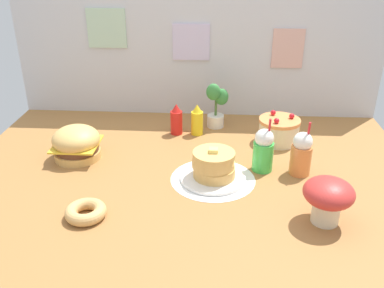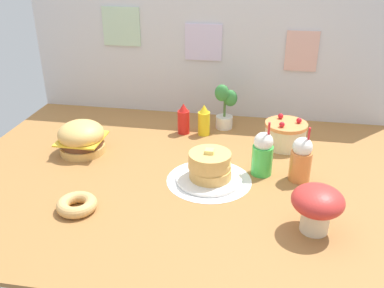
% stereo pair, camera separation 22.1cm
% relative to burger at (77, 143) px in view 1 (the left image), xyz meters
% --- Properties ---
extents(ground_plane, '(2.37, 1.71, 0.02)m').
position_rel_burger_xyz_m(ground_plane, '(0.62, -0.15, -0.10)').
color(ground_plane, '#9E6B38').
extents(back_wall, '(2.37, 0.04, 0.82)m').
position_rel_burger_xyz_m(back_wall, '(0.61, 0.70, 0.32)').
color(back_wall, silver).
rests_on(back_wall, ground_plane).
extents(doily_mat, '(0.42, 0.42, 0.00)m').
position_rel_burger_xyz_m(doily_mat, '(0.74, -0.19, -0.09)').
color(doily_mat, white).
rests_on(doily_mat, ground_plane).
extents(burger, '(0.26, 0.26, 0.18)m').
position_rel_burger_xyz_m(burger, '(0.00, 0.00, 0.00)').
color(burger, '#DBA859').
rests_on(burger, ground_plane).
extents(pancake_stack, '(0.33, 0.33, 0.17)m').
position_rel_burger_xyz_m(pancake_stack, '(0.74, -0.19, -0.02)').
color(pancake_stack, white).
rests_on(pancake_stack, doily_mat).
extents(layer_cake, '(0.24, 0.24, 0.18)m').
position_rel_burger_xyz_m(layer_cake, '(1.12, 0.27, -0.01)').
color(layer_cake, beige).
rests_on(layer_cake, ground_plane).
extents(ketchup_bottle, '(0.07, 0.07, 0.19)m').
position_rel_burger_xyz_m(ketchup_bottle, '(0.51, 0.35, 0.00)').
color(ketchup_bottle, red).
rests_on(ketchup_bottle, ground_plane).
extents(mustard_bottle, '(0.07, 0.07, 0.19)m').
position_rel_burger_xyz_m(mustard_bottle, '(0.63, 0.35, 0.00)').
color(mustard_bottle, yellow).
rests_on(mustard_bottle, ground_plane).
extents(cream_soda_cup, '(0.11, 0.11, 0.29)m').
position_rel_burger_xyz_m(cream_soda_cup, '(1.00, -0.07, 0.03)').
color(cream_soda_cup, green).
rests_on(cream_soda_cup, ground_plane).
extents(orange_float_cup, '(0.11, 0.11, 0.29)m').
position_rel_burger_xyz_m(orange_float_cup, '(1.18, -0.10, 0.03)').
color(orange_float_cup, orange).
rests_on(orange_float_cup, ground_plane).
extents(donut_pink_glaze, '(0.18, 0.18, 0.05)m').
position_rel_burger_xyz_m(donut_pink_glaze, '(0.20, -0.54, -0.06)').
color(donut_pink_glaze, tan).
rests_on(donut_pink_glaze, ground_plane).
extents(potted_plant, '(0.14, 0.11, 0.29)m').
position_rel_burger_xyz_m(potted_plant, '(0.74, 0.48, 0.07)').
color(potted_plant, white).
rests_on(potted_plant, ground_plane).
extents(mushroom_stool, '(0.21, 0.21, 0.20)m').
position_rel_burger_xyz_m(mushroom_stool, '(1.22, -0.51, 0.04)').
color(mushroom_stool, beige).
rests_on(mushroom_stool, ground_plane).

